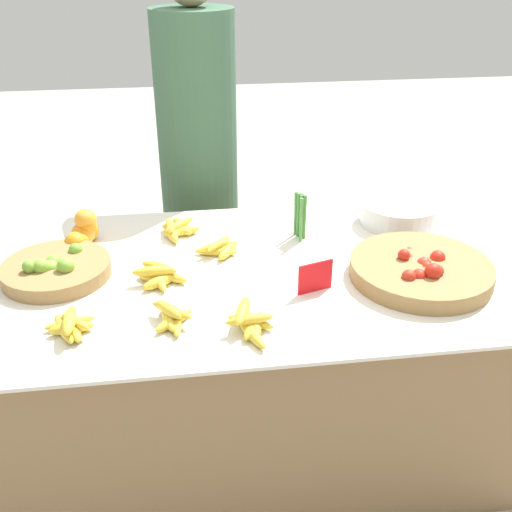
# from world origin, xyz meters

# --- Properties ---
(ground_plane) EXTENTS (12.00, 12.00, 0.00)m
(ground_plane) POSITION_xyz_m (0.00, 0.00, 0.00)
(ground_plane) COLOR #ADA599
(market_table) EXTENTS (1.77, 1.01, 0.71)m
(market_table) POSITION_xyz_m (0.00, 0.00, 0.35)
(market_table) COLOR olive
(market_table) RESTS_ON ground_plane
(lime_bowl) EXTENTS (0.35, 0.35, 0.09)m
(lime_bowl) POSITION_xyz_m (-0.64, 0.04, 0.73)
(lime_bowl) COLOR olive
(lime_bowl) RESTS_ON market_table
(tomato_basket) EXTENTS (0.45, 0.45, 0.10)m
(tomato_basket) POSITION_xyz_m (0.51, -0.13, 0.73)
(tomato_basket) COLOR olive
(tomato_basket) RESTS_ON market_table
(orange_pile) EXTENTS (0.11, 0.17, 0.13)m
(orange_pile) POSITION_xyz_m (-0.58, 0.26, 0.76)
(orange_pile) COLOR orange
(orange_pile) RESTS_ON market_table
(metal_bowl) EXTENTS (0.29, 0.29, 0.09)m
(metal_bowl) POSITION_xyz_m (0.59, 0.28, 0.75)
(metal_bowl) COLOR silver
(metal_bowl) RESTS_ON market_table
(price_sign) EXTENTS (0.11, 0.04, 0.10)m
(price_sign) POSITION_xyz_m (0.16, -0.16, 0.76)
(price_sign) COLOR red
(price_sign) RESTS_ON market_table
(veg_bundle) EXTENTS (0.04, 0.07, 0.17)m
(veg_bundle) POSITION_xyz_m (0.19, 0.21, 0.79)
(veg_bundle) COLOR #4C8E42
(veg_bundle) RESTS_ON market_table
(banana_bunch_middle_right) EXTENTS (0.13, 0.17, 0.06)m
(banana_bunch_middle_right) POSITION_xyz_m (-0.28, -0.27, 0.73)
(banana_bunch_middle_right) COLOR gold
(banana_bunch_middle_right) RESTS_ON market_table
(banana_bunch_front_left) EXTENTS (0.15, 0.21, 0.05)m
(banana_bunch_front_left) POSITION_xyz_m (-0.25, 0.30, 0.73)
(banana_bunch_front_left) COLOR gold
(banana_bunch_front_left) RESTS_ON market_table
(banana_bunch_front_center) EXTENTS (0.17, 0.14, 0.05)m
(banana_bunch_front_center) POSITION_xyz_m (-0.11, 0.12, 0.73)
(banana_bunch_front_center) COLOR gold
(banana_bunch_front_center) RESTS_ON market_table
(banana_bunch_front_right) EXTENTS (0.14, 0.16, 0.06)m
(banana_bunch_front_right) POSITION_xyz_m (-0.56, -0.28, 0.73)
(banana_bunch_front_right) COLOR gold
(banana_bunch_front_right) RESTS_ON market_table
(banana_bunch_middle_left) EXTENTS (0.14, 0.22, 0.06)m
(banana_bunch_middle_left) POSITION_xyz_m (-0.06, -0.34, 0.73)
(banana_bunch_middle_left) COLOR gold
(banana_bunch_middle_left) RESTS_ON market_table
(banana_bunch_back_center) EXTENTS (0.18, 0.15, 0.06)m
(banana_bunch_back_center) POSITION_xyz_m (-0.32, -0.04, 0.73)
(banana_bunch_back_center) COLOR gold
(banana_bunch_back_center) RESTS_ON market_table
(vendor_person) EXTENTS (0.34, 0.34, 1.62)m
(vendor_person) POSITION_xyz_m (-0.14, 0.84, 0.75)
(vendor_person) COLOR #385B42
(vendor_person) RESTS_ON ground_plane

